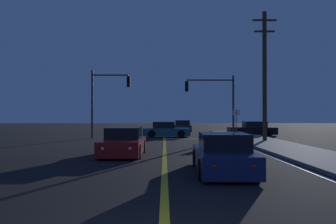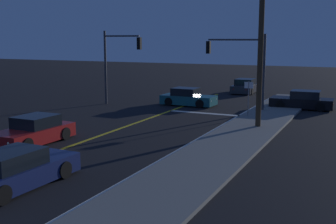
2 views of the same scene
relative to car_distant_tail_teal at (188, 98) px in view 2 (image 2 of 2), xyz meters
name	(u,v)px [view 2 (image 2 of 2)]	position (x,y,z in m)	size (l,w,h in m)	color
sidewalk_right	(207,160)	(6.69, -14.08, -0.51)	(3.20, 45.83, 0.15)	slate
lane_line_center	(73,145)	(-0.12, -14.08, -0.58)	(0.20, 43.28, 0.01)	gold
lane_line_edge_right	(166,157)	(4.84, -14.08, -0.58)	(0.16, 43.28, 0.01)	silver
stop_bar	(205,113)	(2.49, -2.85, -0.58)	(5.22, 0.50, 0.01)	silver
car_distant_tail_teal	(188,98)	(0.00, 0.00, 0.00)	(4.18, 1.92, 1.34)	#195960
car_parked_curb_red	(34,132)	(-2.11, -14.55, 0.00)	(2.04, 4.32, 1.34)	maroon
car_far_approaching_charcoal	(246,87)	(1.93, 9.66, 0.00)	(2.01, 4.21, 1.34)	#2D2D33
car_lead_oncoming_navy	(16,171)	(1.85, -19.80, 0.00)	(1.94, 4.75, 1.34)	navy
car_mid_block_black	(302,101)	(8.21, 2.07, 0.00)	(4.50, 2.03, 1.34)	black
traffic_signal_near_right	(242,59)	(4.29, -0.55, 3.05)	(4.31, 0.28, 5.40)	#38383D
traffic_signal_far_left	(118,56)	(-5.00, -1.95, 3.16)	(3.25, 0.28, 5.67)	#38383D
utility_pole_right	(261,43)	(6.99, -6.46, 4.25)	(1.72, 0.30, 9.29)	#42301E
street_sign_corner	(249,93)	(5.59, -3.35, 1.02)	(0.56, 0.09, 2.38)	slate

